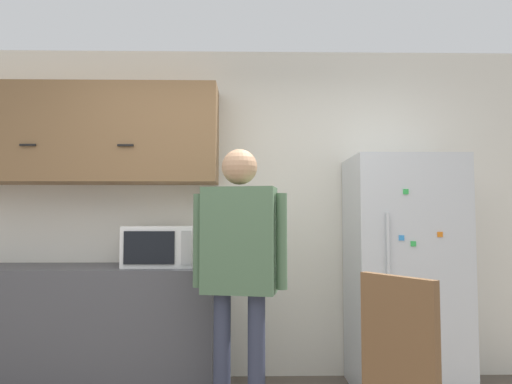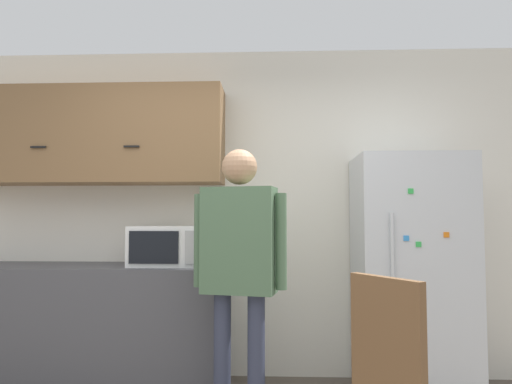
% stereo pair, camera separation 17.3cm
% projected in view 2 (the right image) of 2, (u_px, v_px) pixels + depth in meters
% --- Properties ---
extents(back_wall, '(6.00, 0.06, 2.70)m').
position_uv_depth(back_wall, '(239.00, 211.00, 3.83)').
color(back_wall, silver).
rests_on(back_wall, ground_plane).
extents(counter, '(2.08, 0.59, 0.92)m').
position_uv_depth(counter, '(85.00, 326.00, 3.50)').
color(counter, '#4C4C51').
rests_on(counter, ground_plane).
extents(upper_cabinets, '(2.08, 0.39, 0.78)m').
position_uv_depth(upper_cabinets, '(95.00, 136.00, 3.70)').
color(upper_cabinets, olive).
extents(microwave, '(0.52, 0.40, 0.30)m').
position_uv_depth(microwave, '(166.00, 246.00, 3.50)').
color(microwave, white).
rests_on(microwave, counter).
extents(person, '(0.60, 0.30, 1.73)m').
position_uv_depth(person, '(239.00, 253.00, 2.90)').
color(person, '#33384C').
rests_on(person, ground_plane).
extents(refrigerator, '(0.80, 0.66, 1.75)m').
position_uv_depth(refrigerator, '(411.00, 273.00, 3.39)').
color(refrigerator, silver).
rests_on(refrigerator, ground_plane).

